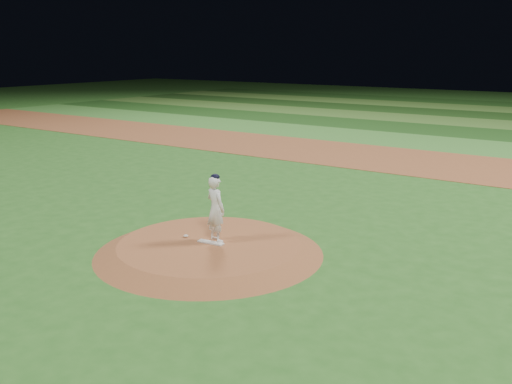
# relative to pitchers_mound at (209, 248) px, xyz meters

# --- Properties ---
(ground) EXTENTS (120.00, 120.00, 0.00)m
(ground) POSITION_rel_pitchers_mound_xyz_m (0.00, 0.00, -0.12)
(ground) COLOR #28601F
(ground) RESTS_ON ground
(infield_dirt_band) EXTENTS (70.00, 6.00, 0.02)m
(infield_dirt_band) POSITION_rel_pitchers_mound_xyz_m (0.00, 14.00, -0.12)
(infield_dirt_band) COLOR brown
(infield_dirt_band) RESTS_ON ground
(outfield_stripe_0) EXTENTS (70.00, 5.00, 0.02)m
(outfield_stripe_0) POSITION_rel_pitchers_mound_xyz_m (0.00, 19.50, -0.12)
(outfield_stripe_0) COLOR #397C2D
(outfield_stripe_0) RESTS_ON ground
(outfield_stripe_1) EXTENTS (70.00, 5.00, 0.02)m
(outfield_stripe_1) POSITION_rel_pitchers_mound_xyz_m (0.00, 24.50, -0.12)
(outfield_stripe_1) COLOR #1B4516
(outfield_stripe_1) RESTS_ON ground
(outfield_stripe_2) EXTENTS (70.00, 5.00, 0.02)m
(outfield_stripe_2) POSITION_rel_pitchers_mound_xyz_m (0.00, 29.50, -0.12)
(outfield_stripe_2) COLOR #3F7028
(outfield_stripe_2) RESTS_ON ground
(outfield_stripe_3) EXTENTS (70.00, 5.00, 0.02)m
(outfield_stripe_3) POSITION_rel_pitchers_mound_xyz_m (0.00, 34.50, -0.12)
(outfield_stripe_3) COLOR #1B4114
(outfield_stripe_3) RESTS_ON ground
(pitchers_mound) EXTENTS (5.50, 5.50, 0.25)m
(pitchers_mound) POSITION_rel_pitchers_mound_xyz_m (0.00, 0.00, 0.00)
(pitchers_mound) COLOR brown
(pitchers_mound) RESTS_ON ground
(pitching_rubber) EXTENTS (0.69, 0.23, 0.03)m
(pitching_rubber) POSITION_rel_pitchers_mound_xyz_m (0.05, 0.00, 0.14)
(pitching_rubber) COLOR silver
(pitching_rubber) RESTS_ON pitchers_mound
(rosin_bag) EXTENTS (0.12, 0.12, 0.07)m
(rosin_bag) POSITION_rel_pitchers_mound_xyz_m (-0.75, 0.00, 0.16)
(rosin_bag) COLOR beige
(rosin_bag) RESTS_ON pitchers_mound
(pitcher_on_mound) EXTENTS (0.68, 0.54, 1.67)m
(pitcher_on_mound) POSITION_rel_pitchers_mound_xyz_m (0.05, 0.21, 0.95)
(pitcher_on_mound) COLOR white
(pitcher_on_mound) RESTS_ON pitchers_mound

